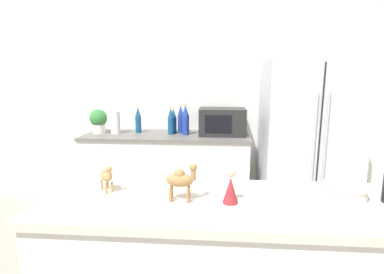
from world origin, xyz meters
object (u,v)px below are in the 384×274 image
at_px(microwave, 222,121).
at_px(camel_figurine, 181,179).
at_px(back_bottle_0, 138,120).
at_px(camel_figurine_second, 107,175).
at_px(back_bottle_2, 171,121).
at_px(back_bottle_1, 181,120).
at_px(paper_towel_roll, 115,122).
at_px(back_bottle_4, 185,120).
at_px(back_bottle_3, 173,121).
at_px(refrigerator, 307,145).
at_px(wise_man_figurine_crimson, 231,188).
at_px(fruit_bowl, 345,190).
at_px(potted_plant, 98,120).

distance_m(microwave, camel_figurine, 2.01).
bearing_deg(back_bottle_0, microwave, -2.81).
bearing_deg(microwave, camel_figurine_second, -105.92).
bearing_deg(back_bottle_2, back_bottle_1, 41.36).
xyz_separation_m(paper_towel_roll, back_bottle_4, (0.76, -0.00, 0.03)).
bearing_deg(back_bottle_0, paper_towel_roll, -162.16).
relative_size(back_bottle_3, back_bottle_4, 0.84).
bearing_deg(camel_figurine, refrigerator, 60.72).
xyz_separation_m(back_bottle_1, back_bottle_3, (-0.08, 0.01, -0.02)).
relative_size(back_bottle_1, camel_figurine_second, 2.43).
xyz_separation_m(refrigerator, back_bottle_0, (-1.78, 0.13, 0.22)).
bearing_deg(back_bottle_2, camel_figurine_second, -90.10).
bearing_deg(back_bottle_4, wise_man_figurine_crimson, -79.05).
xyz_separation_m(refrigerator, microwave, (-0.87, 0.09, 0.22)).
distance_m(back_bottle_0, back_bottle_4, 0.54).
bearing_deg(fruit_bowl, back_bottle_3, 116.99).
distance_m(back_bottle_1, back_bottle_4, 0.11).
relative_size(potted_plant, back_bottle_0, 0.90).
bearing_deg(camel_figurine, back_bottle_4, 95.24).
bearing_deg(microwave, paper_towel_roll, -178.51).
xyz_separation_m(potted_plant, back_bottle_4, (0.95, -0.00, 0.01)).
bearing_deg(back_bottle_4, camel_figurine_second, -94.89).
distance_m(back_bottle_2, camel_figurine_second, 1.90).
distance_m(back_bottle_2, back_bottle_4, 0.16).
height_order(back_bottle_0, back_bottle_4, back_bottle_4).
height_order(fruit_bowl, camel_figurine, camel_figurine).
relative_size(potted_plant, back_bottle_4, 0.81).
distance_m(refrigerator, back_bottle_1, 1.34).
distance_m(paper_towel_roll, back_bottle_1, 0.71).
bearing_deg(paper_towel_roll, potted_plant, -179.00).
distance_m(paper_towel_roll, microwave, 1.15).
xyz_separation_m(microwave, camel_figurine, (-0.21, -2.00, 0.04)).
bearing_deg(back_bottle_1, paper_towel_roll, -172.50).
height_order(paper_towel_roll, back_bottle_3, back_bottle_3).
height_order(back_bottle_1, back_bottle_4, back_bottle_4).
xyz_separation_m(paper_towel_roll, back_bottle_0, (0.23, 0.07, 0.02)).
height_order(refrigerator, camel_figurine_second, refrigerator).
height_order(fruit_bowl, camel_figurine_second, camel_figurine_second).
relative_size(back_bottle_0, back_bottle_1, 0.94).
distance_m(back_bottle_3, back_bottle_4, 0.18).
distance_m(paper_towel_roll, camel_figurine, 2.18).
relative_size(paper_towel_roll, back_bottle_4, 0.75).
bearing_deg(microwave, back_bottle_0, 177.19).
xyz_separation_m(refrigerator, wise_man_figurine_crimson, (-0.87, -1.92, 0.23)).
height_order(microwave, back_bottle_0, back_bottle_0).
xyz_separation_m(refrigerator, back_bottle_2, (-1.41, 0.06, 0.22)).
bearing_deg(paper_towel_roll, back_bottle_0, 17.84).
distance_m(refrigerator, potted_plant, 2.21).
bearing_deg(potted_plant, fruit_bowl, -46.05).
height_order(refrigerator, back_bottle_3, refrigerator).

